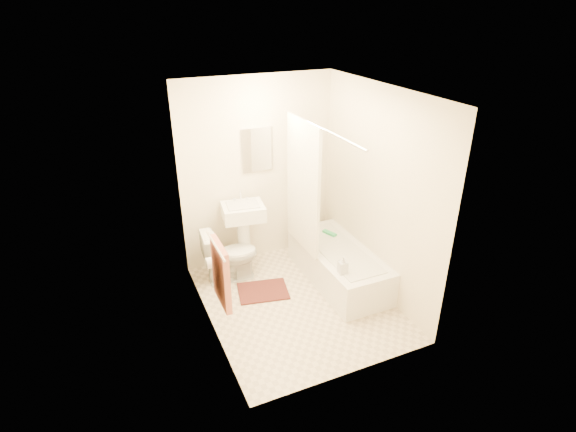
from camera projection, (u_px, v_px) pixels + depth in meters
name	position (u px, v px, depth m)	size (l,w,h in m)	color
floor	(297.00, 302.00, 5.22)	(2.40, 2.40, 0.00)	beige
ceiling	(299.00, 91.00, 4.17)	(2.40, 2.40, 0.00)	white
wall_back	(258.00, 172.00, 5.68)	(2.00, 0.02, 2.40)	beige
wall_left	(204.00, 226.00, 4.33)	(0.02, 2.40, 2.40)	beige
wall_right	(378.00, 193.00, 5.06)	(0.02, 2.40, 2.40)	beige
mirror	(258.00, 150.00, 5.53)	(0.40, 0.03, 0.55)	white
curtain_rod	(321.00, 128.00, 4.54)	(0.03, 0.03, 1.70)	silver
shower_curtain	(303.00, 186.00, 5.20)	(0.04, 0.80, 1.55)	silver
towel_bar	(216.00, 246.00, 4.18)	(0.02, 0.02, 0.60)	silver
towel	(221.00, 274.00, 4.33)	(0.06, 0.45, 0.66)	#CC7266
toilet_paper	(211.00, 263.00, 4.67)	(0.12, 0.12, 0.11)	white
toilet	(230.00, 255.00, 5.52)	(0.38, 0.68, 0.67)	silver
sink	(244.00, 234.00, 5.67)	(0.50, 0.40, 0.99)	white
bathtub	(338.00, 265.00, 5.54)	(0.67, 1.54, 0.43)	white
bath_mat	(263.00, 291.00, 5.39)	(0.59, 0.44, 0.02)	#4D2E21
soap_bottle	(343.00, 265.00, 4.93)	(0.10, 0.10, 0.21)	white
scrub_brush	(329.00, 233.00, 5.78)	(0.06, 0.20, 0.04)	#33B563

